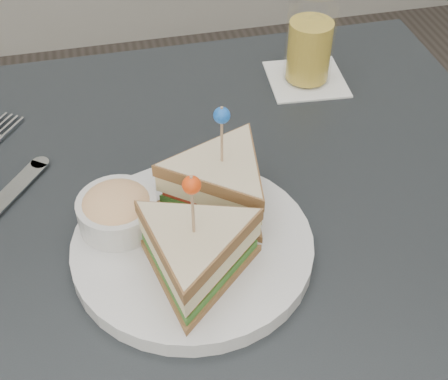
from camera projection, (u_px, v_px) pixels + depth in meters
table at (218, 275)px, 0.74m from camera, size 0.80×0.80×0.75m
plate_meal at (196, 222)px, 0.64m from camera, size 0.30×0.30×0.15m
drink_set at (310, 42)px, 0.86m from camera, size 0.12×0.12×0.14m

